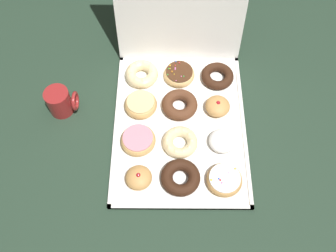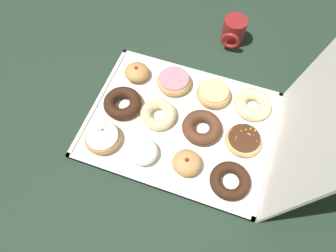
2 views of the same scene
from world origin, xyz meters
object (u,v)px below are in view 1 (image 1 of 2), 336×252
object	(u,v)px
jelly_filled_donut_0	(139,178)
cruller_donut_4	(179,142)
jelly_filled_donut_8	(218,106)
chocolate_cake_ring_donut_11	(217,76)
glazed_ring_donut_6	(141,104)
donut_box	(180,126)
sprinkle_donut_10	(178,74)
cruller_donut_9	(142,74)
coffee_mug	(60,101)
powdered_filled_donut_5	(223,141)
pink_frosted_donut_3	(138,140)
chocolate_cake_ring_donut_1	(182,177)
sprinkle_donut_2	(224,180)
chocolate_cake_ring_donut_7	(181,105)

from	to	relation	value
jelly_filled_donut_0	cruller_donut_4	size ratio (longest dim) A/B	0.72
jelly_filled_donut_8	chocolate_cake_ring_donut_11	distance (m)	0.13
cruller_donut_4	glazed_ring_donut_6	bearing A→B (deg)	132.30
jelly_filled_donut_8	chocolate_cake_ring_donut_11	xyz separation A→B (m)	(0.01, 0.13, -0.01)
cruller_donut_4	chocolate_cake_ring_donut_11	world-z (taller)	cruller_donut_4
jelly_filled_donut_8	donut_box	bearing A→B (deg)	-154.01
jelly_filled_donut_8	sprinkle_donut_10	world-z (taller)	jelly_filled_donut_8
cruller_donut_9	coffee_mug	world-z (taller)	coffee_mug
cruller_donut_4	coffee_mug	bearing A→B (deg)	160.71
cruller_donut_4	chocolate_cake_ring_donut_11	distance (m)	0.30
cruller_donut_4	powdered_filled_donut_5	distance (m)	0.14
pink_frosted_donut_3	glazed_ring_donut_6	bearing A→B (deg)	88.83
donut_box	chocolate_cake_ring_donut_1	bearing A→B (deg)	-88.76
chocolate_cake_ring_donut_1	chocolate_cake_ring_donut_11	world-z (taller)	chocolate_cake_ring_donut_1
donut_box	chocolate_cake_ring_donut_1	size ratio (longest dim) A/B	4.68
glazed_ring_donut_6	cruller_donut_9	world-z (taller)	cruller_donut_9
jelly_filled_donut_0	pink_frosted_donut_3	bearing A→B (deg)	93.43
sprinkle_donut_2	jelly_filled_donut_8	world-z (taller)	jelly_filled_donut_8
jelly_filled_donut_0	cruller_donut_4	world-z (taller)	jelly_filled_donut_0
jelly_filled_donut_8	sprinkle_donut_10	size ratio (longest dim) A/B	0.77
chocolate_cake_ring_donut_1	sprinkle_donut_10	size ratio (longest dim) A/B	1.11
sprinkle_donut_10	coffee_mug	xyz separation A→B (m)	(-0.40, -0.13, 0.02)
glazed_ring_donut_6	chocolate_cake_ring_donut_7	size ratio (longest dim) A/B	0.92
chocolate_cake_ring_donut_7	jelly_filled_donut_8	distance (m)	0.12
sprinkle_donut_2	glazed_ring_donut_6	world-z (taller)	same
jelly_filled_donut_0	sprinkle_donut_10	distance (m)	0.42
sprinkle_donut_10	chocolate_cake_ring_donut_11	xyz separation A→B (m)	(0.14, -0.01, -0.00)
glazed_ring_donut_6	jelly_filled_donut_8	size ratio (longest dim) A/B	1.33
jelly_filled_donut_0	chocolate_cake_ring_donut_11	world-z (taller)	jelly_filled_donut_0
chocolate_cake_ring_donut_1	jelly_filled_donut_8	size ratio (longest dim) A/B	1.45
donut_box	glazed_ring_donut_6	xyz separation A→B (m)	(-0.13, 0.07, 0.02)
jelly_filled_donut_0	glazed_ring_donut_6	xyz separation A→B (m)	(-0.01, 0.27, -0.00)
sprinkle_donut_2	jelly_filled_donut_8	bearing A→B (deg)	91.20
chocolate_cake_ring_donut_1	powdered_filled_donut_5	distance (m)	0.18
jelly_filled_donut_0	powdered_filled_donut_5	world-z (taller)	jelly_filled_donut_0
donut_box	chocolate_cake_ring_donut_7	xyz separation A→B (m)	(0.00, 0.07, 0.02)
pink_frosted_donut_3	cruller_donut_9	bearing A→B (deg)	89.75
pink_frosted_donut_3	jelly_filled_donut_8	distance (m)	0.29
sprinkle_donut_2	glazed_ring_donut_6	size ratio (longest dim) A/B	0.99
sprinkle_donut_2	chocolate_cake_ring_donut_11	size ratio (longest dim) A/B	0.96
jelly_filled_donut_8	coffee_mug	bearing A→B (deg)	179.48
chocolate_cake_ring_donut_1	pink_frosted_donut_3	xyz separation A→B (m)	(-0.14, 0.13, 0.00)
glazed_ring_donut_6	coffee_mug	xyz separation A→B (m)	(-0.27, -0.00, 0.02)
pink_frosted_donut_3	glazed_ring_donut_6	xyz separation A→B (m)	(0.00, 0.14, -0.00)
cruller_donut_9	pink_frosted_donut_3	bearing A→B (deg)	-90.25
sprinkle_donut_2	chocolate_cake_ring_donut_7	distance (m)	0.30
powdered_filled_donut_5	chocolate_cake_ring_donut_7	xyz separation A→B (m)	(-0.13, 0.14, -0.00)
sprinkle_donut_2	chocolate_cake_ring_donut_7	bearing A→B (deg)	115.63
chocolate_cake_ring_donut_7	jelly_filled_donut_8	xyz separation A→B (m)	(0.12, -0.01, 0.00)
cruller_donut_4	chocolate_cake_ring_donut_7	distance (m)	0.14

